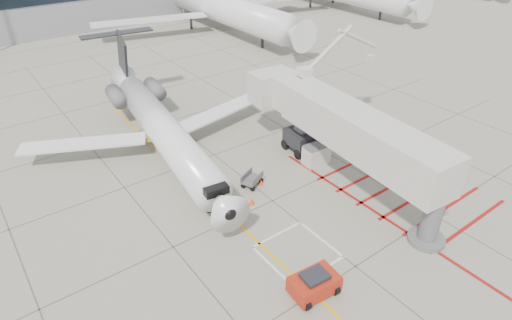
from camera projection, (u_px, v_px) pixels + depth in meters
ground_plane at (310, 231)px, 28.29m from camera, size 260.00×260.00×0.00m
regional_jet at (171, 125)px, 32.95m from camera, size 26.44×31.57×7.55m
jet_bridge at (358, 140)px, 30.33m from camera, size 11.43×21.10×8.12m
pushback_tug at (314, 283)px, 23.47m from camera, size 2.80×1.90×1.55m
baggage_cart at (252, 179)px, 32.40m from camera, size 1.98×1.67×1.07m
ground_power_unit at (316, 154)px, 34.90m from camera, size 2.20×1.36×1.69m
cone_nose at (252, 201)px, 30.53m from camera, size 0.41×0.41×0.56m
cone_side at (261, 182)px, 32.63m from camera, size 0.31×0.31×0.43m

